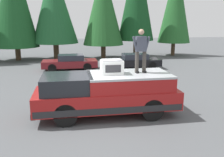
% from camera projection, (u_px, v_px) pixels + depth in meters
% --- Properties ---
extents(ground_plane, '(90.00, 90.00, 0.00)m').
position_uv_depth(ground_plane, '(93.00, 120.00, 9.41)').
color(ground_plane, '#4C4F51').
extents(pickup_truck, '(2.01, 5.54, 1.65)m').
position_uv_depth(pickup_truck, '(107.00, 93.00, 9.74)').
color(pickup_truck, maroon).
rests_on(pickup_truck, ground).
extents(compressor_unit, '(0.65, 0.84, 0.56)m').
position_uv_depth(compressor_unit, '(112.00, 67.00, 9.54)').
color(compressor_unit, silver).
rests_on(compressor_unit, pickup_truck).
extents(person_on_truck_bed, '(0.29, 0.72, 1.69)m').
position_uv_depth(person_on_truck_bed, '(141.00, 50.00, 9.66)').
color(person_on_truck_bed, '#423D38').
rests_on(person_on_truck_bed, pickup_truck).
extents(parked_car_black, '(1.64, 4.10, 1.16)m').
position_uv_depth(parked_car_black, '(134.00, 61.00, 19.48)').
color(parked_car_black, black).
rests_on(parked_car_black, ground).
extents(parked_car_maroon, '(1.64, 4.10, 1.16)m').
position_uv_depth(parked_car_maroon, '(70.00, 62.00, 18.91)').
color(parked_car_maroon, maroon).
rests_on(parked_car_maroon, ground).
extents(conifer_far_left, '(3.42, 3.42, 9.70)m').
position_uv_depth(conifer_far_left, '(175.00, 2.00, 25.91)').
color(conifer_far_left, '#4C3826').
rests_on(conifer_far_left, ground).
extents(conifer_center_left, '(3.97, 3.97, 8.80)m').
position_uv_depth(conifer_center_left, '(103.00, 6.00, 23.93)').
color(conifer_center_left, '#4C3826').
rests_on(conifer_center_left, ground).
extents(conifer_center_right, '(4.38, 4.38, 8.94)m').
position_uv_depth(conifer_center_right, '(54.00, 4.00, 23.52)').
color(conifer_center_right, '#4C3826').
rests_on(conifer_center_right, ground).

